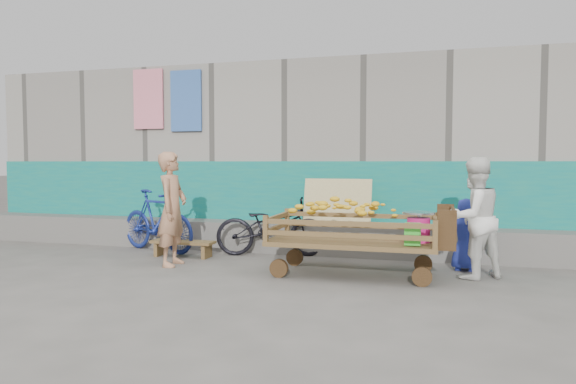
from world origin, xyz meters
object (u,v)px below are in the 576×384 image
(banana_cart, at_px, (350,224))
(bench, at_px, (183,245))
(child, at_px, (466,234))
(bicycle_blue, at_px, (157,221))
(vendor_man, at_px, (172,209))
(bicycle_dark, at_px, (272,227))
(woman, at_px, (474,218))

(banana_cart, distance_m, bench, 2.64)
(banana_cart, height_order, child, banana_cart)
(bench, xyz_separation_m, bicycle_blue, (-0.59, 0.30, 0.31))
(bench, bearing_deg, bicycle_blue, 153.20)
(vendor_man, distance_m, bicycle_blue, 1.20)
(vendor_man, distance_m, bicycle_dark, 1.52)
(child, xyz_separation_m, bicycle_blue, (-4.52, 0.17, 0.02))
(bench, height_order, woman, woman)
(child, relative_size, bicycle_blue, 0.58)
(bench, xyz_separation_m, child, (3.93, 0.13, 0.29))
(child, height_order, bicycle_dark, child)
(bicycle_blue, bearing_deg, bicycle_dark, -64.72)
(banana_cart, xyz_separation_m, bicycle_blue, (-3.13, 0.84, -0.15))
(bench, height_order, bicycle_blue, bicycle_blue)
(vendor_man, relative_size, bicycle_blue, 0.95)
(vendor_man, bearing_deg, banana_cart, -93.75)
(bench, distance_m, woman, 4.04)
(bench, xyz_separation_m, vendor_man, (0.16, -0.59, 0.59))
(woman, height_order, child, woman)
(child, relative_size, bicycle_dark, 0.56)
(banana_cart, height_order, bicycle_dark, banana_cart)
(bicycle_dark, bearing_deg, banana_cart, -139.37)
(bicycle_blue, bearing_deg, vendor_man, -119.22)
(bench, height_order, bicycle_dark, bicycle_dark)
(vendor_man, height_order, child, vendor_man)
(banana_cart, height_order, woman, woman)
(banana_cart, bearing_deg, woman, 9.58)
(bench, bearing_deg, vendor_man, -75.12)
(woman, bearing_deg, child, -116.33)
(woman, bearing_deg, vendor_man, -30.32)
(banana_cart, xyz_separation_m, woman, (1.45, 0.24, 0.09))
(vendor_man, xyz_separation_m, woman, (3.84, 0.30, -0.04))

